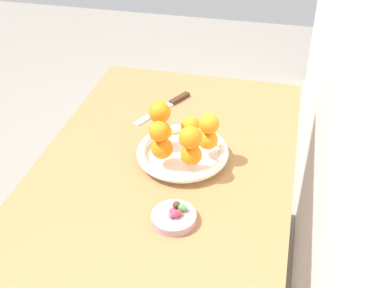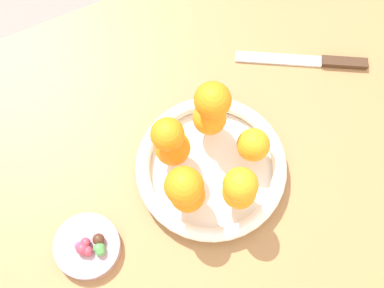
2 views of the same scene
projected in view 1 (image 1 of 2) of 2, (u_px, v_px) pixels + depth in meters
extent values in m
cube|color=beige|center=(366.00, 6.00, 1.07)|extent=(4.00, 0.05, 2.50)
cube|color=#9E7042|center=(167.00, 164.00, 1.46)|extent=(1.10, 0.76, 0.04)
cylinder|color=#9E7042|center=(128.00, 152.00, 2.12)|extent=(0.05, 0.05, 0.70)
cylinder|color=#9E7042|center=(274.00, 173.00, 2.01)|extent=(0.05, 0.05, 0.70)
cylinder|color=white|center=(183.00, 157.00, 1.45)|extent=(0.23, 0.23, 0.01)
torus|color=white|center=(183.00, 152.00, 1.43)|extent=(0.28, 0.28, 0.03)
cylinder|color=#B28C99|center=(174.00, 218.00, 1.23)|extent=(0.12, 0.12, 0.02)
sphere|color=orange|center=(191.00, 155.00, 1.35)|extent=(0.06, 0.06, 0.06)
sphere|color=orange|center=(208.00, 140.00, 1.41)|extent=(0.06, 0.06, 0.06)
sphere|color=orange|center=(190.00, 126.00, 1.47)|extent=(0.06, 0.06, 0.06)
sphere|color=orange|center=(162.00, 131.00, 1.44)|extent=(0.06, 0.06, 0.06)
sphere|color=orange|center=(163.00, 148.00, 1.37)|extent=(0.06, 0.06, 0.06)
sphere|color=orange|center=(209.00, 124.00, 1.37)|extent=(0.06, 0.06, 0.06)
sphere|color=orange|center=(159.00, 131.00, 1.33)|extent=(0.06, 0.06, 0.06)
sphere|color=orange|center=(191.00, 137.00, 1.31)|extent=(0.07, 0.07, 0.07)
sphere|color=orange|center=(160.00, 112.00, 1.41)|extent=(0.07, 0.07, 0.07)
sphere|color=#4C9947|center=(184.00, 208.00, 1.23)|extent=(0.02, 0.02, 0.02)
sphere|color=#C6384C|center=(175.00, 214.00, 1.21)|extent=(0.02, 0.02, 0.02)
sphere|color=#C6384C|center=(173.00, 212.00, 1.22)|extent=(0.02, 0.02, 0.02)
sphere|color=#4C9947|center=(182.00, 207.00, 1.23)|extent=(0.02, 0.02, 0.02)
sphere|color=#C6384C|center=(178.00, 213.00, 1.22)|extent=(0.02, 0.02, 0.02)
sphere|color=#472819|center=(177.00, 205.00, 1.24)|extent=(0.02, 0.02, 0.02)
sphere|color=#8C4C99|center=(172.00, 215.00, 1.21)|extent=(0.02, 0.02, 0.02)
cube|color=#3F2819|center=(180.00, 98.00, 1.73)|extent=(0.09, 0.06, 0.01)
cube|color=silver|center=(154.00, 114.00, 1.65)|extent=(0.16, 0.10, 0.01)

